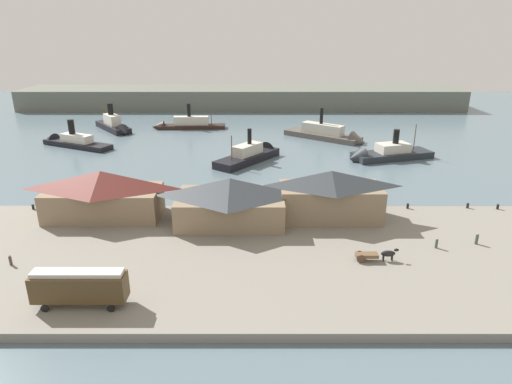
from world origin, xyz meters
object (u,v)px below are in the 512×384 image
mooring_post_east (36,206)px  ferry_departing_north (186,124)px  mooring_post_center_west (410,206)px  ferry_approaching_east (384,155)px  pedestrian_near_west_shed (479,239)px  mooring_post_west (500,207)px  mooring_post_center_east (470,206)px  horse_cart (377,255)px  ferry_mid_harbor (255,154)px  pedestrian_walking_east (439,244)px  ferry_shed_east_terminal (105,194)px  ferry_approaching_west (72,141)px  street_tram (81,285)px  ferry_shed_central_terminal (333,195)px  ferry_moored_east (117,126)px  ferry_moored_west (334,135)px  ferry_shed_west_terminal (232,200)px  pedestrian_by_tram (13,260)px

mooring_post_east → ferry_departing_north: (15.64, 73.29, -0.30)m
mooring_post_center_west → ferry_approaching_east: ferry_approaching_east is taller
pedestrian_near_west_shed → mooring_post_west: (10.16, 13.67, -0.36)m
mooring_post_west → mooring_post_center_east: size_ratio=1.00×
horse_cart → ferry_mid_harbor: bearing=107.5°
pedestrian_walking_east → ferry_departing_north: 101.70m
ferry_shed_east_terminal → ferry_approaching_west: 60.25m
street_tram → pedestrian_near_west_shed: (53.34, 15.75, -1.83)m
ferry_shed_east_terminal → street_tram: bearing=-78.1°
horse_cart → ferry_shed_central_terminal: bearing=105.2°
mooring_post_center_west → ferry_moored_east: (-72.98, 69.13, 0.04)m
ferry_shed_east_terminal → mooring_post_center_west: bearing=4.1°
ferry_approaching_east → pedestrian_near_west_shed: bearing=-89.0°
horse_cart → mooring_post_west: size_ratio=6.57×
ferry_moored_west → ferry_approaching_west: (-75.52, -6.80, -0.14)m
pedestrian_walking_east → pedestrian_near_west_shed: size_ratio=0.90×
ferry_shed_east_terminal → mooring_post_center_west: (53.01, 3.76, -3.72)m
ferry_shed_east_terminal → ferry_shed_west_terminal: 21.72m
mooring_post_west → ferry_approaching_west: bearing=152.4°
ferry_moored_west → ferry_shed_central_terminal: bearing=-99.4°
mooring_post_center_east → ferry_mid_harbor: (-38.73, 35.28, -0.20)m
ferry_departing_north → ferry_moored_east: 21.96m
pedestrian_near_west_shed → ferry_shed_central_terminal: bearing=154.6°
pedestrian_by_tram → ferry_approaching_west: (-19.43, 70.21, -0.62)m
ferry_departing_north → mooring_post_center_west: bearing=-54.8°
horse_cart → ferry_departing_north: bearing=113.8°
pedestrian_walking_east → mooring_post_east: (-66.29, 14.90, -0.28)m
mooring_post_center_west → mooring_post_center_east: same height
ferry_shed_west_terminal → ferry_approaching_west: (-48.70, 55.92, -3.83)m
mooring_post_east → ferry_moored_east: (-5.99, 69.53, 0.04)m
mooring_post_center_west → mooring_post_east: 66.99m
mooring_post_west → mooring_post_east: 82.94m
ferry_moored_west → horse_cart: bearing=-94.6°
ferry_shed_west_terminal → pedestrian_near_west_shed: size_ratio=9.96×
pedestrian_near_west_shed → ferry_approaching_east: bearing=91.0°
ferry_approaching_east → ferry_moored_east: bearing=156.9°
ferry_moored_west → ferry_mid_harbor: size_ratio=1.17×
mooring_post_west → ferry_moored_west: size_ratio=0.04×
mooring_post_west → ferry_moored_west: (-20.56, 57.03, -0.22)m
street_tram → ferry_approaching_east: (52.47, 65.68, -2.55)m
ferry_shed_east_terminal → pedestrian_walking_east: bearing=-12.4°
ferry_approaching_east → ferry_moored_east: 84.70m
mooring_post_west → mooring_post_east: bearing=-180.0°
ferry_shed_central_terminal → ferry_mid_harbor: ferry_shed_central_terminal is taller
ferry_shed_east_terminal → ferry_mid_harbor: (25.12, 39.23, -3.92)m
ferry_shed_east_terminal → ferry_departing_north: size_ratio=0.79×
pedestrian_near_west_shed → ferry_mid_harbor: ferry_mid_harbor is taller
mooring_post_center_west → ferry_mid_harbor: size_ratio=0.04×
ferry_shed_central_terminal → mooring_post_east: 52.53m
ferry_shed_east_terminal → mooring_post_east: (-13.97, 3.37, -3.72)m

